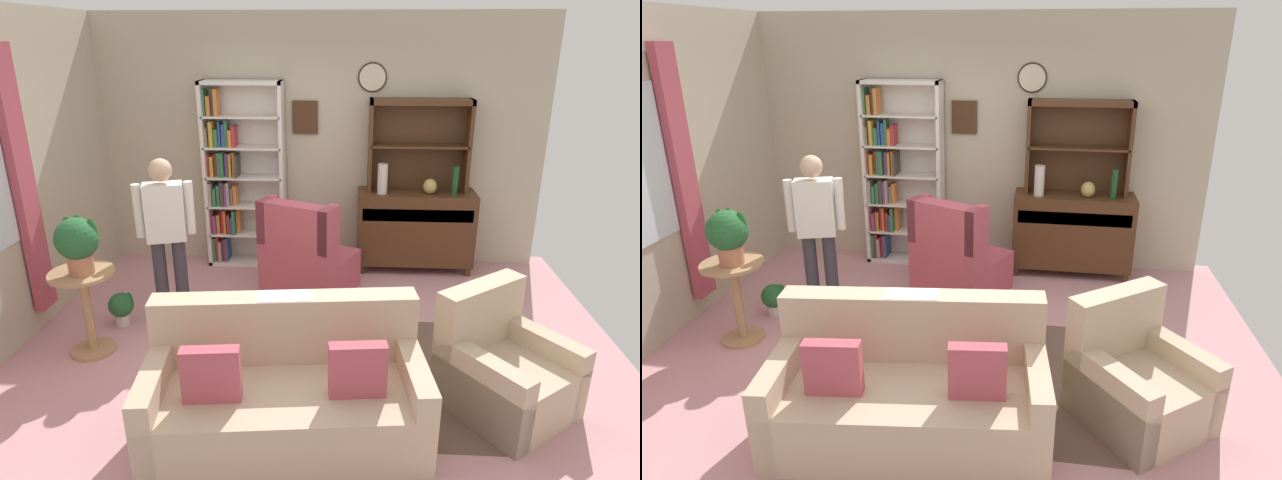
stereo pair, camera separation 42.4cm
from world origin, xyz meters
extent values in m
cube|color=#C68C93|center=(0.00, 0.00, -0.01)|extent=(5.40, 4.60, 0.02)
cube|color=#BCB299|center=(0.00, 2.13, 1.40)|extent=(5.00, 0.06, 2.80)
cylinder|color=beige|center=(0.56, 2.08, 2.13)|extent=(0.28, 0.03, 0.28)
torus|color=#382314|center=(0.56, 2.08, 2.13)|extent=(0.31, 0.02, 0.31)
cube|color=#422816|center=(-0.18, 2.08, 1.70)|extent=(0.28, 0.03, 0.36)
cube|color=#B24756|center=(-2.44, 0.32, 1.35)|extent=(0.08, 0.24, 2.30)
cube|color=brown|center=(0.20, -0.30, 0.00)|extent=(2.42, 1.74, 0.01)
cube|color=silver|center=(-1.28, 1.93, 1.05)|extent=(0.04, 0.30, 2.10)
cube|color=silver|center=(-0.42, 1.93, 1.05)|extent=(0.04, 0.30, 2.10)
cube|color=silver|center=(-0.85, 1.93, 2.08)|extent=(0.90, 0.30, 0.04)
cube|color=silver|center=(-0.85, 1.93, 0.02)|extent=(0.90, 0.30, 0.04)
cube|color=silver|center=(-0.85, 2.07, 1.05)|extent=(0.90, 0.01, 2.10)
cube|color=silver|center=(-0.85, 1.93, 0.38)|extent=(0.86, 0.30, 0.02)
cube|color=#337247|center=(-1.25, 1.91, 0.19)|extent=(0.03, 0.20, 0.28)
cube|color=#B22D33|center=(-1.21, 1.91, 0.19)|extent=(0.03, 0.16, 0.28)
cube|color=gray|center=(-1.17, 1.91, 0.17)|extent=(0.03, 0.23, 0.23)
cube|color=#B22D33|center=(-1.13, 1.91, 0.18)|extent=(0.04, 0.14, 0.26)
cube|color=#284C8C|center=(-1.09, 1.91, 0.19)|extent=(0.02, 0.19, 0.28)
cube|color=silver|center=(-0.85, 1.93, 0.71)|extent=(0.86, 0.30, 0.02)
cube|color=#B22D33|center=(-1.25, 1.91, 0.49)|extent=(0.03, 0.18, 0.22)
cube|color=#723F7F|center=(-1.22, 1.91, 0.49)|extent=(0.03, 0.22, 0.21)
cube|color=#CC7233|center=(-1.18, 1.91, 0.50)|extent=(0.04, 0.17, 0.22)
cube|color=#B22D33|center=(-1.13, 1.91, 0.53)|extent=(0.03, 0.11, 0.28)
cube|color=#CC7233|center=(-1.10, 1.91, 0.52)|extent=(0.02, 0.18, 0.27)
cube|color=#B22D33|center=(-1.06, 1.91, 0.50)|extent=(0.03, 0.16, 0.22)
cube|color=#284C8C|center=(-1.02, 1.91, 0.49)|extent=(0.02, 0.21, 0.20)
cube|color=#337247|center=(-0.99, 1.91, 0.53)|extent=(0.03, 0.23, 0.28)
cube|color=#CC7233|center=(-0.95, 1.91, 0.53)|extent=(0.04, 0.10, 0.29)
cube|color=silver|center=(-0.85, 1.93, 1.05)|extent=(0.86, 0.30, 0.02)
cube|color=gray|center=(-1.24, 1.91, 0.86)|extent=(0.04, 0.22, 0.26)
cube|color=#337247|center=(-1.20, 1.91, 0.82)|extent=(0.03, 0.24, 0.20)
cube|color=#337247|center=(-1.15, 1.91, 0.84)|extent=(0.03, 0.20, 0.24)
cube|color=#3F3833|center=(-1.11, 1.91, 0.86)|extent=(0.04, 0.21, 0.28)
cube|color=#723F7F|center=(-1.07, 1.91, 0.85)|extent=(0.02, 0.22, 0.26)
cube|color=gray|center=(-1.04, 1.91, 0.86)|extent=(0.03, 0.22, 0.27)
cube|color=gray|center=(-1.01, 1.91, 0.82)|extent=(0.02, 0.11, 0.20)
cube|color=#CC7233|center=(-0.97, 1.91, 0.84)|extent=(0.04, 0.14, 0.23)
cube|color=silver|center=(-0.85, 1.93, 1.39)|extent=(0.86, 0.30, 0.02)
cube|color=#B22D33|center=(-1.25, 1.91, 1.18)|extent=(0.03, 0.12, 0.24)
cube|color=gold|center=(-1.21, 1.91, 1.17)|extent=(0.03, 0.20, 0.23)
cube|color=#B22D33|center=(-1.17, 1.91, 1.19)|extent=(0.02, 0.10, 0.26)
cube|color=#337247|center=(-1.13, 1.91, 1.20)|extent=(0.04, 0.16, 0.27)
cube|color=#337247|center=(-1.09, 1.91, 1.20)|extent=(0.03, 0.21, 0.27)
cube|color=#723F7F|center=(-1.04, 1.91, 1.19)|extent=(0.04, 0.11, 0.26)
cube|color=gold|center=(-1.00, 1.91, 1.19)|extent=(0.02, 0.18, 0.26)
cube|color=#CC7233|center=(-0.96, 1.91, 1.19)|extent=(0.02, 0.15, 0.27)
cube|color=#3F3833|center=(-0.93, 1.91, 1.19)|extent=(0.02, 0.24, 0.25)
cube|color=silver|center=(-0.85, 1.93, 1.72)|extent=(0.86, 0.30, 0.02)
cube|color=gray|center=(-1.25, 1.91, 1.50)|extent=(0.02, 0.13, 0.20)
cube|color=gold|center=(-1.22, 1.91, 1.53)|extent=(0.02, 0.10, 0.27)
cube|color=gold|center=(-1.19, 1.91, 1.53)|extent=(0.03, 0.24, 0.28)
cube|color=#337247|center=(-1.15, 1.91, 1.49)|extent=(0.04, 0.15, 0.19)
cube|color=#284C8C|center=(-1.10, 1.91, 1.53)|extent=(0.02, 0.13, 0.27)
cube|color=#284C8C|center=(-1.06, 1.91, 1.52)|extent=(0.03, 0.12, 0.24)
cube|color=#337247|center=(-1.03, 1.91, 1.54)|extent=(0.03, 0.12, 0.29)
cube|color=#CC7233|center=(-0.98, 1.91, 1.49)|extent=(0.04, 0.18, 0.19)
cube|color=#B22D33|center=(-0.94, 1.91, 1.51)|extent=(0.03, 0.19, 0.23)
cube|color=#337247|center=(-1.25, 1.91, 1.87)|extent=(0.02, 0.16, 0.28)
cube|color=#CC7233|center=(-1.21, 1.91, 1.84)|extent=(0.04, 0.14, 0.21)
cube|color=#3F3833|center=(-1.16, 1.91, 1.87)|extent=(0.03, 0.13, 0.28)
cube|color=#CC7233|center=(-1.12, 1.91, 1.87)|extent=(0.04, 0.20, 0.28)
cube|color=#4C2D19|center=(1.08, 1.86, 0.51)|extent=(1.30, 0.45, 0.82)
cube|color=#4C2D19|center=(0.48, 1.69, 0.05)|extent=(0.06, 0.06, 0.10)
cube|color=#4C2D19|center=(1.68, 1.69, 0.05)|extent=(0.06, 0.06, 0.10)
cube|color=#4C2D19|center=(0.48, 2.04, 0.05)|extent=(0.06, 0.06, 0.10)
cube|color=#4C2D19|center=(1.68, 2.04, 0.05)|extent=(0.06, 0.06, 0.10)
cube|color=#3D2414|center=(1.08, 1.64, 0.71)|extent=(1.20, 0.01, 0.14)
cube|color=#4C2D19|center=(0.55, 1.94, 1.42)|extent=(0.04, 0.26, 1.00)
cube|color=#4C2D19|center=(1.61, 1.94, 1.42)|extent=(0.04, 0.26, 1.00)
cube|color=#4C2D19|center=(1.08, 1.94, 1.89)|extent=(1.10, 0.26, 0.06)
cube|color=#4C2D19|center=(1.08, 1.94, 1.42)|extent=(1.06, 0.26, 0.02)
cube|color=#4C2D19|center=(1.08, 2.06, 1.42)|extent=(1.10, 0.01, 1.00)
cylinder|color=beige|center=(0.69, 1.78, 1.08)|extent=(0.11, 0.11, 0.33)
ellipsoid|color=tan|center=(1.21, 1.79, 1.01)|extent=(0.15, 0.15, 0.17)
cylinder|color=#194223|center=(1.47, 1.77, 1.08)|extent=(0.07, 0.07, 0.32)
cube|color=#C6AD8E|center=(-0.05, -1.08, 0.21)|extent=(1.88, 1.05, 0.42)
cube|color=#C6AD8E|center=(-0.08, -0.75, 0.66)|extent=(1.81, 0.40, 0.48)
cube|color=#C6AD8E|center=(-0.87, -1.17, 0.30)|extent=(0.24, 0.86, 0.60)
cube|color=#C6AD8E|center=(0.78, -0.98, 0.30)|extent=(0.24, 0.86, 0.60)
cube|color=#B74C5B|center=(-0.48, -1.25, 0.60)|extent=(0.37, 0.14, 0.36)
cube|color=#B74C5B|center=(0.41, -1.14, 0.60)|extent=(0.37, 0.14, 0.36)
cube|color=white|center=(-0.08, -0.75, 0.90)|extent=(0.38, 0.22, 0.00)
cube|color=#C6AD8E|center=(1.49, -0.67, 0.20)|extent=(1.07, 1.07, 0.40)
cube|color=#C6AD8E|center=(1.31, -0.44, 0.64)|extent=(0.71, 0.60, 0.48)
cube|color=#C6AD8E|center=(1.25, -0.86, 0.28)|extent=(0.58, 0.71, 0.55)
cube|color=#C6AD8E|center=(1.73, -0.49, 0.28)|extent=(0.58, 0.71, 0.55)
cube|color=#B74C5B|center=(-0.05, 1.17, 0.21)|extent=(1.04, 1.05, 0.42)
cube|color=#B74C5B|center=(-0.18, 0.89, 0.74)|extent=(0.79, 0.51, 0.63)
cube|color=#B74C5B|center=(0.15, 0.79, 0.83)|extent=(0.21, 0.30, 0.44)
cube|color=#B74C5B|center=(-0.47, 1.07, 0.83)|extent=(0.21, 0.30, 0.44)
cylinder|color=#A87F56|center=(-1.83, -0.10, 0.73)|extent=(0.52, 0.52, 0.03)
cylinder|color=#A87F56|center=(-1.83, -0.10, 0.36)|extent=(0.08, 0.08, 0.71)
cylinder|color=#A87F56|center=(-1.83, -0.10, 0.01)|extent=(0.36, 0.36, 0.03)
cylinder|color=#AD6B4C|center=(-1.80, -0.13, 0.82)|extent=(0.20, 0.20, 0.16)
sphere|color=#235B2D|center=(-1.80, -0.13, 1.04)|extent=(0.34, 0.34, 0.34)
ellipsoid|color=#235B2D|center=(-1.90, -0.06, 1.08)|extent=(0.10, 0.06, 0.24)
ellipsoid|color=#235B2D|center=(-1.69, -0.10, 1.08)|extent=(0.10, 0.06, 0.24)
ellipsoid|color=#235B2D|center=(-1.84, -0.01, 1.08)|extent=(0.10, 0.06, 0.24)
cylinder|color=beige|center=(-1.76, 0.37, 0.05)|extent=(0.14, 0.14, 0.11)
sphere|color=#235B2D|center=(-1.76, 0.37, 0.20)|extent=(0.23, 0.23, 0.23)
ellipsoid|color=#235B2D|center=(-1.79, 0.29, 0.23)|extent=(0.07, 0.04, 0.16)
ellipsoid|color=#235B2D|center=(-1.80, 0.30, 0.23)|extent=(0.07, 0.04, 0.16)
ellipsoid|color=#235B2D|center=(-1.70, 0.42, 0.23)|extent=(0.07, 0.04, 0.16)
cylinder|color=#38333D|center=(-1.38, 0.45, 0.41)|extent=(0.15, 0.15, 0.82)
cylinder|color=#38333D|center=(-1.21, 0.50, 0.41)|extent=(0.15, 0.15, 0.82)
cube|color=silver|center=(-1.30, 0.48, 1.08)|extent=(0.38, 0.29, 0.52)
sphere|color=tan|center=(-1.30, 0.48, 1.46)|extent=(0.25, 0.25, 0.20)
cylinder|color=silver|center=(-1.51, 0.41, 1.11)|extent=(0.10, 0.10, 0.48)
cylinder|color=silver|center=(-1.09, 0.54, 1.11)|extent=(0.10, 0.10, 0.48)
cube|color=#4C2D19|center=(0.21, -0.08, 0.40)|extent=(0.80, 0.50, 0.03)
cube|color=#4C2D19|center=(-0.16, -0.30, 0.20)|extent=(0.05, 0.05, 0.39)
cube|color=#4C2D19|center=(0.58, -0.30, 0.20)|extent=(0.05, 0.05, 0.39)
cube|color=#4C2D19|center=(-0.16, 0.14, 0.20)|extent=(0.05, 0.05, 0.39)
cube|color=#4C2D19|center=(0.58, 0.14, 0.20)|extent=(0.05, 0.05, 0.39)
cube|color=#284C8C|center=(0.17, -0.17, 0.44)|extent=(0.21, 0.14, 0.03)
cube|color=#284C8C|center=(0.18, -0.17, 0.47)|extent=(0.19, 0.13, 0.03)
cube|color=#CC7233|center=(0.17, -0.17, 0.49)|extent=(0.16, 0.14, 0.02)
camera|label=1|loc=(0.35, -4.00, 2.53)|focal=30.41mm
camera|label=2|loc=(0.77, -3.96, 2.53)|focal=30.41mm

